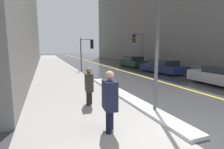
% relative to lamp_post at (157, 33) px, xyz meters
% --- Properties ---
extents(ground_plane, '(160.00, 160.00, 0.00)m').
position_rel_lamp_post_xyz_m(ground_plane, '(-0.30, -1.74, -2.68)').
color(ground_plane, '#38383A').
extents(sidewalk_slab, '(4.00, 80.00, 0.01)m').
position_rel_lamp_post_xyz_m(sidewalk_slab, '(-2.30, 13.26, -2.68)').
color(sidewalk_slab, gray).
rests_on(sidewalk_slab, ground).
extents(road_centre_stripe, '(0.16, 80.00, 0.00)m').
position_rel_lamp_post_xyz_m(road_centre_stripe, '(3.70, 13.26, -2.68)').
color(road_centre_stripe, gold).
rests_on(road_centre_stripe, ground).
extents(snow_bank_curb, '(0.60, 8.53, 0.11)m').
position_rel_lamp_post_xyz_m(snow_bank_curb, '(-0.12, 2.25, -2.63)').
color(snow_bank_curb, silver).
rests_on(snow_bank_curb, ground).
extents(lamp_post, '(0.28, 0.28, 4.43)m').
position_rel_lamp_post_xyz_m(lamp_post, '(0.00, 0.00, 0.00)').
color(lamp_post, '#515156').
rests_on(lamp_post, ground).
extents(traffic_light_near, '(1.31, 0.33, 3.21)m').
position_rel_lamp_post_xyz_m(traffic_light_near, '(0.68, 12.41, -0.38)').
color(traffic_light_near, '#515156').
rests_on(traffic_light_near, ground).
extents(traffic_light_far, '(1.31, 0.32, 3.91)m').
position_rel_lamp_post_xyz_m(traffic_light_far, '(6.53, 12.90, 0.15)').
color(traffic_light_far, '#515156').
rests_on(traffic_light_far, ground).
extents(pedestrian_with_shoulder_bag, '(0.36, 0.75, 1.63)m').
position_rel_lamp_post_xyz_m(pedestrian_with_shoulder_bag, '(-1.93, -0.73, -1.78)').
color(pedestrian_with_shoulder_bag, black).
rests_on(pedestrian_with_shoulder_bag, ground).
extents(pedestrian_in_glasses, '(0.32, 0.70, 1.46)m').
position_rel_lamp_post_xyz_m(pedestrian_in_glasses, '(-1.90, 1.65, -1.87)').
color(pedestrian_in_glasses, black).
rests_on(pedestrian_in_glasses, ground).
extents(parked_car_navy, '(2.13, 4.66, 1.16)m').
position_rel_lamp_post_xyz_m(parked_car_navy, '(6.46, 8.14, -2.13)').
color(parked_car_navy, navy).
rests_on(parked_car_navy, ground).
extents(parked_car_dark_green, '(1.93, 4.23, 1.25)m').
position_rel_lamp_post_xyz_m(parked_car_dark_green, '(6.46, 13.84, -2.09)').
color(parked_car_dark_green, black).
rests_on(parked_car_dark_green, ground).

